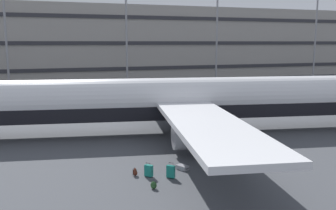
{
  "coord_description": "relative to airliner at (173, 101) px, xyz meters",
  "views": [
    {
      "loc": [
        -5.71,
        -31.83,
        7.73
      ],
      "look_at": [
        3.5,
        -4.89,
        3.0
      ],
      "focal_mm": 40.68,
      "sensor_mm": 36.0,
      "label": 1
    }
  ],
  "objects": [
    {
      "name": "airliner",
      "position": [
        0.0,
        0.0,
        0.0
      ],
      "size": [
        43.32,
        35.45,
        9.99
      ],
      "color": "silver",
      "rests_on": "ground_plane"
    },
    {
      "name": "light_mast_center_right",
      "position": [
        4.53,
        37.56,
        10.06
      ],
      "size": [
        1.8,
        0.5,
        22.35
      ],
      "color": "gray",
      "rests_on": "ground_plane"
    },
    {
      "name": "backpack_silver",
      "position": [
        -5.26,
        -11.57,
        -2.62
      ],
      "size": [
        0.4,
        0.37,
        0.46
      ],
      "color": "#264C26",
      "rests_on": "ground_plane"
    },
    {
      "name": "backpack_laid_flat",
      "position": [
        -5.68,
        -9.27,
        -2.6
      ],
      "size": [
        0.35,
        0.38,
        0.51
      ],
      "color": "#592619",
      "rests_on": "ground_plane"
    },
    {
      "name": "light_mast_right",
      "position": [
        22.33,
        37.56,
        8.63
      ],
      "size": [
        1.8,
        0.5,
        19.59
      ],
      "color": "gray",
      "rests_on": "ground_plane"
    },
    {
      "name": "suitcase_scuffed",
      "position": [
        -3.85,
        -10.33,
        -2.41
      ],
      "size": [
        0.48,
        0.49,
        0.91
      ],
      "color": "#147266",
      "rests_on": "ground_plane"
    },
    {
      "name": "suitcase_upright",
      "position": [
        -4.99,
        -9.71,
        -2.43
      ],
      "size": [
        0.49,
        0.51,
        0.86
      ],
      "color": "#147266",
      "rests_on": "ground_plane"
    },
    {
      "name": "light_mast_far_right",
      "position": [
        45.54,
        37.56,
        9.79
      ],
      "size": [
        1.8,
        0.5,
        21.84
      ],
      "color": "gray",
      "rests_on": "ground_plane"
    },
    {
      "name": "ground_plane",
      "position": [
        -5.03,
        1.83,
        -2.82
      ],
      "size": [
        600.0,
        600.0,
        0.0
      ],
      "primitive_type": "plane",
      "color": "#424449"
    },
    {
      "name": "light_mast_center_left",
      "position": [
        -15.36,
        37.56,
        9.23
      ],
      "size": [
        1.8,
        0.5,
        20.75
      ],
      "color": "gray",
      "rests_on": "ground_plane"
    },
    {
      "name": "suitcase_black",
      "position": [
        -2.67,
        -9.13,
        -2.69
      ],
      "size": [
        0.72,
        0.86,
        0.26
      ],
      "color": "gray",
      "rests_on": "ground_plane"
    },
    {
      "name": "terminal_structure",
      "position": [
        -5.03,
        53.92,
        4.7
      ],
      "size": [
        167.53,
        19.37,
        15.03
      ],
      "color": "gray",
      "rests_on": "ground_plane"
    }
  ]
}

